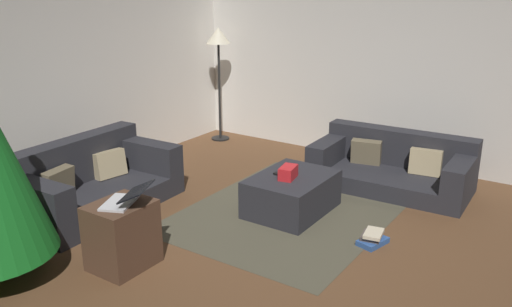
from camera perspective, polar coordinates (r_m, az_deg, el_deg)
ground_plane at (r=4.94m, az=2.09°, el=-10.74°), size 6.40×6.40×0.00m
rear_partition at (r=6.63m, az=-21.71°, el=7.42°), size 6.40×0.12×2.60m
corner_partition at (r=7.28m, az=15.53°, el=8.86°), size 0.12×6.40×2.60m
couch_left at (r=6.07m, az=-17.34°, el=-3.02°), size 1.82×1.02×0.73m
couch_right at (r=6.62m, az=14.46°, el=-1.35°), size 0.99×1.85×0.64m
ottoman at (r=5.73m, az=3.84°, el=-4.31°), size 0.96×0.72×0.40m
gift_box at (r=5.57m, az=3.46°, el=-2.04°), size 0.27×0.19×0.13m
tv_remote at (r=5.65m, az=2.61°, el=-2.29°), size 0.07×0.17×0.02m
side_table at (r=4.77m, az=-14.13°, el=-8.46°), size 0.52×0.44×0.58m
laptop at (r=4.60m, az=-13.77°, el=-4.69°), size 0.48×0.49×0.17m
book_stack at (r=5.21m, az=12.36°, el=-8.85°), size 0.33×0.25×0.12m
corner_lamp at (r=8.13m, az=-4.04°, el=11.56°), size 0.36×0.36×1.72m
area_rug at (r=5.81m, az=3.80°, el=-6.13°), size 2.60×2.00×0.01m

